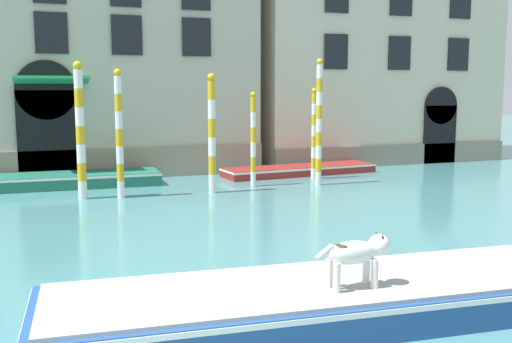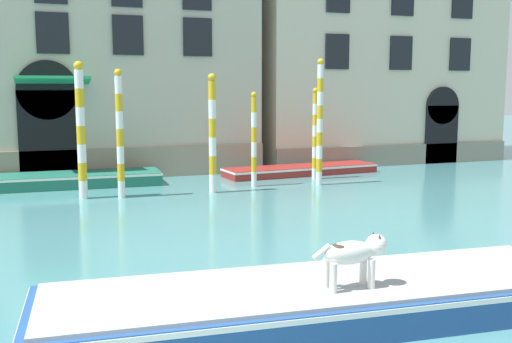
{
  "view_description": "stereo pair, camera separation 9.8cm",
  "coord_description": "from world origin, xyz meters",
  "px_view_note": "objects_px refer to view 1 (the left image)",
  "views": [
    {
      "loc": [
        -0.6,
        -4.38,
        3.58
      ],
      "look_at": [
        5.22,
        11.69,
        1.2
      ],
      "focal_mm": 42.0,
      "sensor_mm": 36.0,
      "label": 1
    },
    {
      "loc": [
        -0.51,
        -4.42,
        3.58
      ],
      "look_at": [
        5.22,
        11.69,
        1.2
      ],
      "focal_mm": 42.0,
      "sensor_mm": 36.0,
      "label": 2
    }
  ],
  "objects_px": {
    "mooring_pole_3": "(253,139)",
    "mooring_pole_1": "(80,130)",
    "mooring_pole_5": "(212,133)",
    "boat_foreground": "(325,298)",
    "boat_moored_near_palazzo": "(71,180)",
    "mooring_pole_0": "(314,133)",
    "dog_on_deck": "(357,253)",
    "mooring_pole_4": "(119,134)",
    "mooring_pole_2": "(319,122)",
    "boat_moored_far": "(300,170)"
  },
  "relations": [
    {
      "from": "mooring_pole_3",
      "to": "mooring_pole_1",
      "type": "bearing_deg",
      "value": -175.61
    },
    {
      "from": "mooring_pole_3",
      "to": "mooring_pole_5",
      "type": "height_order",
      "value": "mooring_pole_5"
    },
    {
      "from": "mooring_pole_1",
      "to": "mooring_pole_5",
      "type": "distance_m",
      "value": 4.31
    },
    {
      "from": "boat_foreground",
      "to": "boat_moored_near_palazzo",
      "type": "relative_size",
      "value": 1.39
    },
    {
      "from": "boat_foreground",
      "to": "mooring_pole_0",
      "type": "bearing_deg",
      "value": 69.54
    },
    {
      "from": "boat_foreground",
      "to": "mooring_pole_0",
      "type": "relative_size",
      "value": 2.49
    },
    {
      "from": "boat_moored_near_palazzo",
      "to": "mooring_pole_1",
      "type": "bearing_deg",
      "value": -83.62
    },
    {
      "from": "dog_on_deck",
      "to": "mooring_pole_4",
      "type": "height_order",
      "value": "mooring_pole_4"
    },
    {
      "from": "boat_moored_near_palazzo",
      "to": "mooring_pole_2",
      "type": "height_order",
      "value": "mooring_pole_2"
    },
    {
      "from": "boat_moored_near_palazzo",
      "to": "mooring_pole_1",
      "type": "relative_size",
      "value": 1.46
    },
    {
      "from": "boat_foreground",
      "to": "mooring_pole_2",
      "type": "bearing_deg",
      "value": 68.84
    },
    {
      "from": "mooring_pole_5",
      "to": "mooring_pole_3",
      "type": "bearing_deg",
      "value": 24.06
    },
    {
      "from": "mooring_pole_2",
      "to": "boat_moored_near_palazzo",
      "type": "bearing_deg",
      "value": 162.37
    },
    {
      "from": "mooring_pole_2",
      "to": "mooring_pole_0",
      "type": "bearing_deg",
      "value": 71.55
    },
    {
      "from": "boat_foreground",
      "to": "boat_moored_near_palazzo",
      "type": "distance_m",
      "value": 14.97
    },
    {
      "from": "dog_on_deck",
      "to": "mooring_pole_2",
      "type": "bearing_deg",
      "value": 67.43
    },
    {
      "from": "mooring_pole_1",
      "to": "mooring_pole_4",
      "type": "distance_m",
      "value": 1.23
    },
    {
      "from": "dog_on_deck",
      "to": "mooring_pole_0",
      "type": "relative_size",
      "value": 0.34
    },
    {
      "from": "mooring_pole_0",
      "to": "mooring_pole_1",
      "type": "distance_m",
      "value": 9.07
    },
    {
      "from": "mooring_pole_3",
      "to": "mooring_pole_2",
      "type": "bearing_deg",
      "value": -11.9
    },
    {
      "from": "boat_moored_near_palazzo",
      "to": "mooring_pole_1",
      "type": "xyz_separation_m",
      "value": [
        0.23,
        -2.73,
        1.99
      ]
    },
    {
      "from": "boat_moored_near_palazzo",
      "to": "mooring_pole_0",
      "type": "relative_size",
      "value": 1.8
    },
    {
      "from": "mooring_pole_2",
      "to": "mooring_pole_4",
      "type": "xyz_separation_m",
      "value": [
        -7.28,
        -0.22,
        -0.23
      ]
    },
    {
      "from": "boat_moored_far",
      "to": "mooring_pole_1",
      "type": "distance_m",
      "value": 9.59
    },
    {
      "from": "mooring_pole_1",
      "to": "mooring_pole_4",
      "type": "xyz_separation_m",
      "value": [
        1.2,
        -0.26,
        -0.12
      ]
    },
    {
      "from": "boat_moored_far",
      "to": "mooring_pole_4",
      "type": "xyz_separation_m",
      "value": [
        -7.76,
        -2.98,
        1.93
      ]
    },
    {
      "from": "mooring_pole_0",
      "to": "mooring_pole_4",
      "type": "height_order",
      "value": "mooring_pole_4"
    },
    {
      "from": "dog_on_deck",
      "to": "mooring_pole_1",
      "type": "bearing_deg",
      "value": 105.23
    },
    {
      "from": "mooring_pole_5",
      "to": "dog_on_deck",
      "type": "bearing_deg",
      "value": -95.29
    },
    {
      "from": "mooring_pole_1",
      "to": "mooring_pole_5",
      "type": "relative_size",
      "value": 1.09
    },
    {
      "from": "boat_foreground",
      "to": "boat_moored_far",
      "type": "bearing_deg",
      "value": 71.52
    },
    {
      "from": "boat_moored_near_palazzo",
      "to": "mooring_pole_1",
      "type": "distance_m",
      "value": 3.39
    },
    {
      "from": "boat_moored_near_palazzo",
      "to": "mooring_pole_5",
      "type": "height_order",
      "value": "mooring_pole_5"
    },
    {
      "from": "dog_on_deck",
      "to": "mooring_pole_2",
      "type": "relative_size",
      "value": 0.26
    },
    {
      "from": "boat_foreground",
      "to": "mooring_pole_1",
      "type": "bearing_deg",
      "value": 107.64
    },
    {
      "from": "mooring_pole_1",
      "to": "mooring_pole_2",
      "type": "distance_m",
      "value": 8.48
    },
    {
      "from": "dog_on_deck",
      "to": "mooring_pole_2",
      "type": "height_order",
      "value": "mooring_pole_2"
    },
    {
      "from": "mooring_pole_5",
      "to": "mooring_pole_1",
      "type": "bearing_deg",
      "value": 175.63
    },
    {
      "from": "mooring_pole_3",
      "to": "mooring_pole_4",
      "type": "bearing_deg",
      "value": -171.55
    },
    {
      "from": "mooring_pole_2",
      "to": "mooring_pole_4",
      "type": "bearing_deg",
      "value": -178.27
    },
    {
      "from": "mooring_pole_1",
      "to": "boat_foreground",
      "type": "bearing_deg",
      "value": -76.49
    },
    {
      "from": "mooring_pole_4",
      "to": "boat_foreground",
      "type": "bearing_deg",
      "value": -81.88
    },
    {
      "from": "mooring_pole_1",
      "to": "mooring_pole_4",
      "type": "height_order",
      "value": "mooring_pole_1"
    },
    {
      "from": "dog_on_deck",
      "to": "mooring_pole_3",
      "type": "distance_m",
      "value": 13.12
    },
    {
      "from": "mooring_pole_2",
      "to": "mooring_pole_5",
      "type": "bearing_deg",
      "value": -176.02
    },
    {
      "from": "dog_on_deck",
      "to": "boat_moored_far",
      "type": "bearing_deg",
      "value": 69.73
    },
    {
      "from": "mooring_pole_2",
      "to": "mooring_pole_3",
      "type": "height_order",
      "value": "mooring_pole_2"
    },
    {
      "from": "boat_foreground",
      "to": "dog_on_deck",
      "type": "bearing_deg",
      "value": -47.02
    },
    {
      "from": "mooring_pole_4",
      "to": "mooring_pole_5",
      "type": "relative_size",
      "value": 1.03
    },
    {
      "from": "mooring_pole_1",
      "to": "mooring_pole_2",
      "type": "relative_size",
      "value": 0.95
    }
  ]
}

